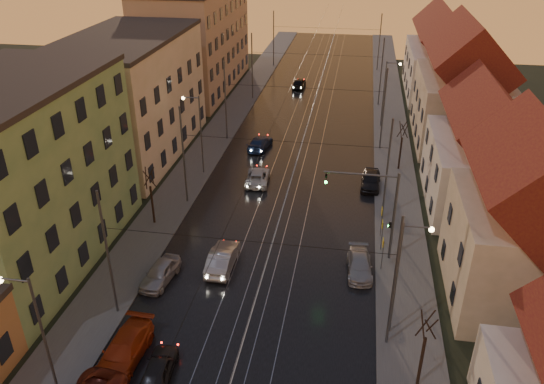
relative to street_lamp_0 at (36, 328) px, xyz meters
The scene contains 41 objects.
road 39.38m from the street_lamp_0, 76.53° to the left, with size 16.00×120.00×0.04m, color black.
sidewalk_left 38.31m from the street_lamp_0, 91.35° to the left, with size 4.00×120.00×0.15m, color #4C4C4C.
sidewalk_right 42.80m from the street_lamp_0, 63.31° to the left, with size 4.00×120.00×0.15m, color #4C4C4C.
tram_rail_0 38.92m from the street_lamp_0, 79.70° to the left, with size 0.06×120.00×0.03m, color gray.
tram_rail_1 39.20m from the street_lamp_0, 77.63° to the left, with size 0.06×120.00×0.03m, color gray.
tram_rail_2 39.56m from the street_lamp_0, 75.43° to the left, with size 0.06×120.00×0.03m, color gray.
tram_rail_3 39.94m from the street_lamp_0, 73.43° to the left, with size 0.06×120.00×0.03m, color gray.
apartment_left_1 14.73m from the street_lamp_0, 124.98° to the left, with size 10.00×18.00×13.00m, color #5F8D5A.
apartment_left_2 33.10m from the street_lamp_0, 104.70° to the left, with size 10.00×20.00×12.00m, color #B7AD8E.
apartment_left_3 56.67m from the street_lamp_0, 98.53° to the left, with size 10.00×24.00×14.00m, color tan.
house_right_1 29.17m from the street_lamp_0, 26.47° to the left, with size 8.67×10.20×10.80m.
house_right_2 36.84m from the street_lamp_0, 44.89° to the left, with size 9.18×12.24×9.20m.
house_right_3 48.61m from the street_lamp_0, 57.52° to the left, with size 9.18×14.28×11.50m.
house_right_4 64.52m from the street_lamp_0, 66.13° to the left, with size 9.18×16.32×10.00m.
catenary_pole_l_1 7.03m from the street_lamp_0, 85.88° to the left, with size 0.16×0.16×9.00m, color #595B60.
catenary_pole_r_1 19.04m from the street_lamp_0, 21.57° to the left, with size 0.16×0.16×9.00m, color #595B60.
catenary_pole_l_2 22.01m from the street_lamp_0, 88.69° to the left, with size 0.16×0.16×9.00m, color #595B60.
catenary_pole_r_2 28.24m from the street_lamp_0, 51.17° to the left, with size 0.16×0.16×9.00m, color #595B60.
catenary_pole_l_3 37.01m from the street_lamp_0, 89.22° to the left, with size 0.16×0.16×9.00m, color #595B60.
catenary_pole_r_3 41.02m from the street_lamp_0, 64.43° to the left, with size 0.16×0.16×9.00m, color #595B60.
catenary_pole_l_4 52.00m from the street_lamp_0, 89.44° to the left, with size 0.16×0.16×9.00m, color #595B60.
catenary_pole_r_4 54.93m from the street_lamp_0, 71.20° to the left, with size 0.16×0.16×9.00m, color #595B60.
catenary_pole_l_5 70.00m from the street_lamp_0, 89.59° to the left, with size 0.16×0.16×9.00m, color #595B60.
catenary_pole_r_5 72.21m from the street_lamp_0, 75.81° to the left, with size 0.16×0.16×9.00m, color #595B60.
street_lamp_0 is the anchor object (origin of this frame).
street_lamp_1 19.89m from the street_lamp_0, 23.72° to the left, with size 1.75×0.32×8.00m.
street_lamp_2 28.00m from the street_lamp_0, 90.00° to the left, with size 1.75×0.32×8.00m.
street_lamp_3 47.62m from the street_lamp_0, 67.52° to the left, with size 1.75×0.32×8.00m.
traffic_light_mast 23.42m from the street_lamp_0, 43.10° to the left, with size 5.30×0.32×7.20m.
bare_tree_0 18.19m from the street_lamp_0, 93.47° to the left, with size 1.09×1.09×5.11m.
bare_tree_1 19.86m from the street_lamp_0, 11.71° to the left, with size 1.09×1.09×5.11m.
bare_tree_2 37.56m from the street_lamp_0, 58.63° to the left, with size 1.09×1.09×5.11m.
driving_car_0 6.99m from the street_lamp_0, 23.86° to the left, with size 1.55×3.84×1.31m, color black.
driving_car_1 14.92m from the street_lamp_0, 65.12° to the left, with size 1.64×4.71×1.55m, color #9B9BA0.
driving_car_2 27.88m from the street_lamp_0, 77.42° to the left, with size 2.09×4.53×1.26m, color #BCBCBC.
driving_car_3 35.63m from the street_lamp_0, 82.38° to the left, with size 1.88×4.63×1.34m, color #19284C.
driving_car_4 58.71m from the street_lamp_0, 83.89° to the left, with size 1.72×4.28×1.46m, color black.
parked_left_2 5.85m from the street_lamp_0, 49.90° to the left, with size 2.09×5.15×1.49m, color #9A2D0F.
parked_left_3 11.66m from the street_lamp_0, 78.78° to the left, with size 1.65×4.10×1.40m, color #A3A2A8.
parked_right_1 21.63m from the street_lamp_0, 41.31° to the left, with size 1.73×4.25×1.23m, color #A3A3A8.
parked_right_2 32.66m from the street_lamp_0, 58.95° to the left, with size 1.75×4.34×1.48m, color black.
Camera 1 is at (5.71, -15.81, 23.17)m, focal length 35.00 mm.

